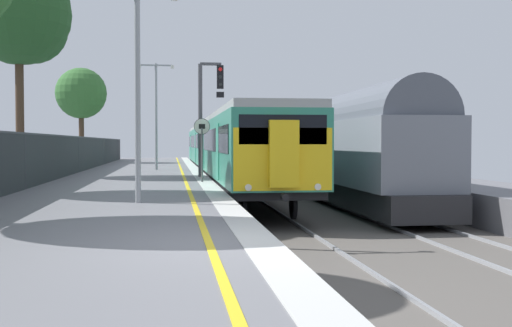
{
  "coord_description": "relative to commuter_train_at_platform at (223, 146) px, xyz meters",
  "views": [
    {
      "loc": [
        -0.89,
        -9.17,
        1.46
      ],
      "look_at": [
        1.48,
        8.7,
        0.88
      ],
      "focal_mm": 44.92,
      "sensor_mm": 36.0,
      "label": 1
    }
  ],
  "objects": [
    {
      "name": "speed_limit_sign",
      "position": [
        -1.85,
        -13.1,
        0.26
      ],
      "size": [
        0.59,
        0.08,
        2.37
      ],
      "color": "#59595B",
      "rests_on": "ground"
    },
    {
      "name": "background_tree_back",
      "position": [
        -9.44,
        -7.65,
        5.69
      ],
      "size": [
        4.53,
        4.53,
        9.4
      ],
      "color": "#473323",
      "rests_on": "ground"
    },
    {
      "name": "commuter_train_at_platform",
      "position": [
        0.0,
        0.0,
        0.0
      ],
      "size": [
        2.83,
        40.51,
        3.81
      ],
      "color": "#2D846B",
      "rests_on": "ground"
    },
    {
      "name": "background_tree_left",
      "position": [
        -9.53,
        12.07,
        3.75
      ],
      "size": [
        3.77,
        3.77,
        7.04
      ],
      "color": "#473323",
      "rests_on": "ground"
    },
    {
      "name": "freight_train_adjacent_track",
      "position": [
        4.0,
        -6.38,
        0.1
      ],
      "size": [
        2.6,
        28.2,
        4.35
      ],
      "color": "#232326",
      "rests_on": "ground"
    },
    {
      "name": "platform_lamp_mid",
      "position": [
        -3.79,
        -21.13,
        1.84
      ],
      "size": [
        2.0,
        0.2,
        5.21
      ],
      "color": "#93999E",
      "rests_on": "ground"
    },
    {
      "name": "ground",
      "position": [
        0.54,
        -27.77,
        -1.88
      ],
      "size": [
        17.4,
        110.0,
        1.21
      ],
      "color": "slate"
    },
    {
      "name": "signal_gantry",
      "position": [
        -1.47,
        -9.59,
        1.79
      ],
      "size": [
        1.1,
        0.24,
        4.88
      ],
      "color": "#47474C",
      "rests_on": "ground"
    },
    {
      "name": "platform_lamp_far",
      "position": [
        -3.79,
        -1.59,
        2.14
      ],
      "size": [
        2.0,
        0.2,
        5.79
      ],
      "color": "#93999E",
      "rests_on": "ground"
    }
  ]
}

